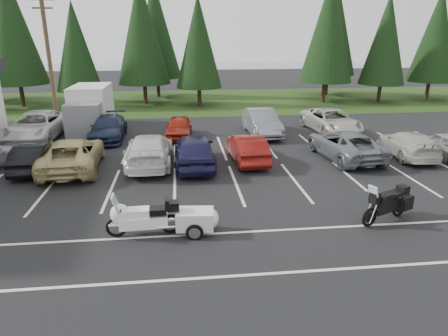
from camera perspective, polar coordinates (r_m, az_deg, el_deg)
ground at (r=16.69m, az=0.51°, el=-3.59°), size 120.00×120.00×0.00m
grass_strip at (r=39.88m, az=-3.69°, el=9.51°), size 80.00×16.00×0.01m
lake_water at (r=70.86m, az=-1.68°, el=13.54°), size 70.00×50.00×0.02m
utility_pole at (r=28.56m, az=-23.67°, el=13.91°), size 1.60×0.26×9.00m
box_truck at (r=28.91m, az=-18.74°, el=7.99°), size 2.40×5.60×2.90m
stall_markings at (r=18.54m, az=-0.23°, el=-1.25°), size 32.00×16.00×0.01m
conifer_2 at (r=40.67m, az=-28.15°, el=17.49°), size 5.10×5.10×11.89m
conifer_3 at (r=37.74m, az=-20.45°, el=15.96°), size 3.87×3.87×9.02m
conifer_4 at (r=38.36m, az=-11.71°, el=18.62°), size 4.80×4.80×11.17m
conifer_5 at (r=36.98m, az=-3.68°, el=17.56°), size 4.14×4.14×9.63m
conifer_6 at (r=39.92m, az=14.71°, el=18.66°), size 4.93×4.93×11.48m
conifer_7 at (r=41.88m, az=22.11°, el=16.67°), size 4.27×4.27×9.94m
conifer_8 at (r=45.36m, az=28.08°, el=16.41°), size 4.53×4.53×10.56m
conifer_back_b at (r=42.88m, az=-9.80°, el=19.01°), size 4.97×4.97×11.58m
conifer_back_c at (r=45.04m, az=15.12°, el=19.56°), size 5.50×5.50×12.81m
car_near_1 at (r=21.33m, az=-25.51°, el=1.43°), size 1.61×4.11×1.33m
car_near_2 at (r=20.71m, az=-20.84°, el=1.86°), size 2.91×5.68×1.53m
car_near_3 at (r=20.37m, az=-10.59°, el=2.55°), size 2.19×5.36×1.55m
car_near_4 at (r=19.86m, az=-4.27°, el=2.56°), size 2.01×4.88×1.66m
car_near_5 at (r=20.63m, az=3.31°, el=2.87°), size 1.74×4.42×1.43m
car_near_6 at (r=22.12m, az=16.87°, el=3.25°), size 3.00×5.59×1.49m
car_near_7 at (r=23.64m, az=24.75°, el=3.11°), size 2.31×4.82×1.35m
car_near_8 at (r=24.54m, az=29.17°, el=2.97°), size 1.74×4.03×1.35m
car_far_0 at (r=27.79m, az=-25.13°, el=5.50°), size 3.07×6.12×1.66m
car_far_1 at (r=26.12m, az=-16.20°, el=5.52°), size 2.08×4.94×1.42m
car_far_2 at (r=25.62m, az=-6.48°, el=5.81°), size 1.84×4.04×1.34m
car_far_3 at (r=26.31m, az=5.41°, el=6.52°), size 1.93×5.05×1.64m
car_far_4 at (r=27.90m, az=15.03°, el=6.54°), size 3.09×5.73×1.53m
touring_motorcycle at (r=13.30m, az=-11.48°, el=-6.51°), size 2.73×0.96×1.49m
cargo_trailer at (r=13.37m, az=-4.15°, el=-7.63°), size 1.85×1.15×0.82m
adventure_motorcycle at (r=15.06m, az=22.17°, el=-4.44°), size 2.65×1.85×1.53m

